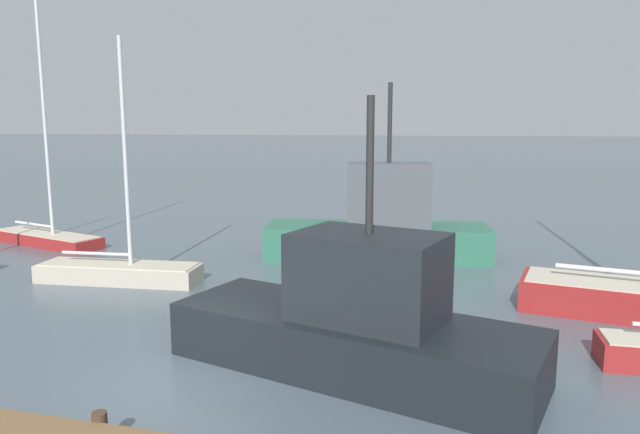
{
  "coord_description": "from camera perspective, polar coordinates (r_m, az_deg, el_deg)",
  "views": [
    {
      "loc": [
        5.52,
        -10.01,
        5.16
      ],
      "look_at": [
        0.0,
        11.6,
        1.62
      ],
      "focal_mm": 32.42,
      "sensor_mm": 36.0,
      "label": 1
    }
  ],
  "objects": [
    {
      "name": "ground_plane",
      "position": [
        12.54,
        -13.75,
        -15.55
      ],
      "size": [
        600.0,
        600.0,
        0.0
      ],
      "primitive_type": "plane",
      "color": "#4C5B66"
    },
    {
      "name": "sailboat_2",
      "position": [
        20.42,
        -19.21,
        -4.93
      ],
      "size": [
        5.53,
        1.86,
        7.94
      ],
      "rotation": [
        0.0,
        0.0,
        0.09
      ],
      "color": "#BCB29E",
      "rests_on": "ground_plane"
    },
    {
      "name": "sailboat_3",
      "position": [
        27.97,
        -25.39,
        -1.51
      ],
      "size": [
        6.06,
        3.05,
        10.2
      ],
      "rotation": [
        0.0,
        0.0,
        -0.29
      ],
      "color": "maroon",
      "rests_on": "ground_plane"
    },
    {
      "name": "fishing_boat_0",
      "position": [
        12.34,
        3.57,
        -10.42
      ],
      "size": [
        8.25,
        4.61,
        5.74
      ],
      "rotation": [
        0.0,
        0.0,
        -0.27
      ],
      "color": "black",
      "rests_on": "ground_plane"
    },
    {
      "name": "fishing_boat_1",
      "position": [
        22.64,
        6.0,
        -0.85
      ],
      "size": [
        8.93,
        4.0,
        6.76
      ],
      "rotation": [
        0.0,
        0.0,
        0.17
      ],
      "color": "#2D6B51",
      "rests_on": "ground_plane"
    }
  ]
}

